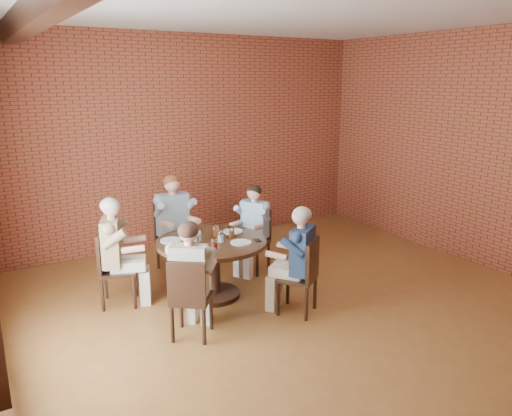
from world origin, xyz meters
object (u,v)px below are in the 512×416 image
diner_b (175,224)px  diner_e (297,261)px  chair_c (111,265)px  chair_a (256,237)px  chair_e (304,274)px  dining_table (212,257)px  diner_c (117,252)px  diner_a (253,229)px  smartphone (257,240)px  chair_d (189,296)px  chair_b (173,234)px  diner_d (191,280)px

diner_b → diner_e: (0.71, -2.01, -0.05)m
chair_c → diner_b: bearing=-38.2°
chair_a → chair_e: size_ratio=0.98×
dining_table → diner_c: size_ratio=1.03×
diner_a → chair_e: size_ratio=1.37×
chair_a → smartphone: chair_a is taller
chair_d → smartphone: bearing=-116.3°
chair_d → chair_e: 1.39m
diner_a → chair_a: bearing=90.0°
chair_b → smartphone: (0.53, -1.50, 0.23)m
diner_d → diner_c: bearing=-31.5°
diner_e → smartphone: bearing=-109.1°
chair_a → diner_d: size_ratio=0.70×
diner_a → chair_d: 2.07m
chair_c → diner_d: (0.52, -1.22, 0.13)m
diner_c → smartphone: (1.55, -0.71, 0.09)m
diner_b → smartphone: 1.51m
diner_c → diner_d: diner_c is taller
dining_table → diner_d: (-0.63, -0.80, 0.11)m
dining_table → chair_a: 1.09m
chair_b → smartphone: size_ratio=7.67×
chair_a → dining_table: bearing=-90.0°
dining_table → diner_e: (0.66, -0.91, 0.11)m
chair_e → diner_b: bearing=-106.1°
diner_c → diner_d: (0.44, -1.19, -0.03)m
diner_c → smartphone: diner_c is taller
chair_b → diner_d: size_ratio=0.76×
diner_a → diner_c: diner_c is taller
chair_e → diner_a: bearing=-133.1°
chair_b → diner_e: size_ratio=0.75×
chair_a → chair_b: (-1.00, 0.66, 0.03)m
chair_a → chair_d: chair_d is taller
chair_b → smartphone: 1.61m
chair_c → diner_d: bearing=-136.7°
chair_c → chair_e: 2.32m
diner_c → diner_d: 1.27m
chair_c → chair_e: bearing=-106.6°
diner_a → diner_d: diner_d is taller
diner_d → diner_e: size_ratio=0.99×
chair_a → chair_d: 2.14m
chair_a → diner_b: 1.17m
chair_a → diner_d: (-1.58, -1.33, 0.15)m
diner_b → diner_e: size_ratio=1.08×
diner_b → chair_a: bearing=-32.2°
chair_e → chair_c: bearing=-73.0°
diner_b → diner_e: bearing=-73.1°
diner_b → chair_e: (0.75, -2.07, -0.19)m
chair_d → diner_c: bearing=-34.4°
dining_table → smartphone: 0.61m
chair_b → diner_c: size_ratio=0.72×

